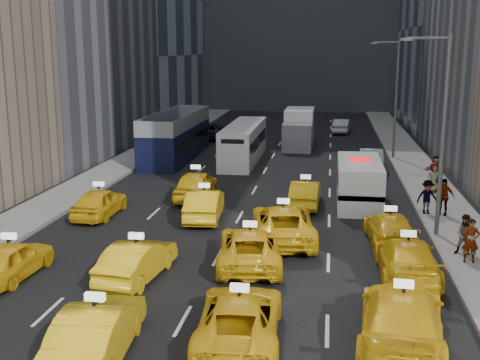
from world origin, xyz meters
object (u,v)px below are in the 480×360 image
Objects in this scene: pedestrian_0 at (471,241)px; city_bus at (244,143)px; nypd_van at (359,183)px; double_decker at (176,136)px; box_truck at (299,129)px.

city_bus is at bearing 121.57° from pedestrian_0.
city_bus reaches higher than nypd_van.
city_bus is 6.18× the size of pedestrian_0.
city_bus is (5.30, -0.19, -0.38)m from double_decker.
double_decker is (-13.38, 12.19, 0.57)m from nypd_van.
double_decker is 5.32m from city_bus.
double_decker is 1.73× the size of box_truck.
pedestrian_0 is (3.92, -9.09, -0.14)m from nypd_van.
city_bus is 8.06m from box_truck.
box_truck is at bearing 43.19° from double_decker.
nypd_van is 18.11m from double_decker.
nypd_van reaches higher than pedestrian_0.
double_decker is at bearing -145.52° from box_truck.
double_decker is 6.99× the size of pedestrian_0.
double_decker reaches higher than box_truck.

